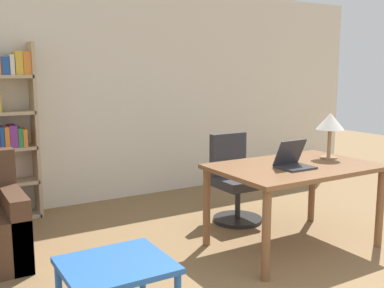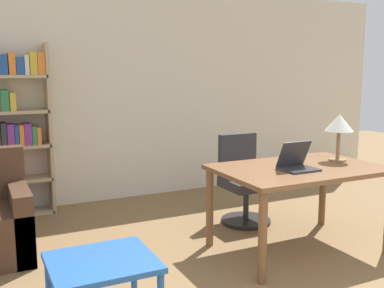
{
  "view_description": "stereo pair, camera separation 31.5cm",
  "coord_description": "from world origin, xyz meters",
  "px_view_note": "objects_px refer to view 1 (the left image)",
  "views": [
    {
      "loc": [
        -2.08,
        -0.85,
        1.64
      ],
      "look_at": [
        -0.18,
        2.35,
        1.03
      ],
      "focal_mm": 42.0,
      "sensor_mm": 36.0,
      "label": 1
    },
    {
      "loc": [
        -1.8,
        -1.0,
        1.64
      ],
      "look_at": [
        -0.18,
        2.35,
        1.03
      ],
      "focal_mm": 42.0,
      "sensor_mm": 36.0,
      "label": 2
    }
  ],
  "objects_px": {
    "laptop": "(293,162)",
    "office_chair": "(235,182)",
    "desk": "(294,175)",
    "side_table_blue": "(116,273)",
    "table_lamp": "(330,123)"
  },
  "relations": [
    {
      "from": "laptop",
      "to": "office_chair",
      "type": "xyz_separation_m",
      "value": [
        0.07,
        0.97,
        -0.4
      ]
    },
    {
      "from": "desk",
      "to": "side_table_blue",
      "type": "distance_m",
      "value": 2.05
    },
    {
      "from": "desk",
      "to": "side_table_blue",
      "type": "height_order",
      "value": "desk"
    },
    {
      "from": "side_table_blue",
      "to": "office_chair",
      "type": "bearing_deg",
      "value": 36.47
    },
    {
      "from": "desk",
      "to": "table_lamp",
      "type": "xyz_separation_m",
      "value": [
        0.52,
        0.07,
        0.45
      ]
    },
    {
      "from": "desk",
      "to": "table_lamp",
      "type": "distance_m",
      "value": 0.69
    },
    {
      "from": "office_chair",
      "to": "table_lamp",
      "type": "bearing_deg",
      "value": -56.7
    },
    {
      "from": "laptop",
      "to": "office_chair",
      "type": "height_order",
      "value": "laptop"
    },
    {
      "from": "desk",
      "to": "side_table_blue",
      "type": "relative_size",
      "value": 2.3
    },
    {
      "from": "table_lamp",
      "to": "office_chair",
      "type": "distance_m",
      "value": 1.21
    },
    {
      "from": "desk",
      "to": "office_chair",
      "type": "relative_size",
      "value": 1.56
    },
    {
      "from": "laptop",
      "to": "side_table_blue",
      "type": "xyz_separation_m",
      "value": [
        -1.87,
        -0.46,
        -0.42
      ]
    },
    {
      "from": "side_table_blue",
      "to": "desk",
      "type": "bearing_deg",
      "value": 15.46
    },
    {
      "from": "side_table_blue",
      "to": "table_lamp",
      "type": "bearing_deg",
      "value": 13.83
    },
    {
      "from": "laptop",
      "to": "office_chair",
      "type": "relative_size",
      "value": 0.32
    }
  ]
}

